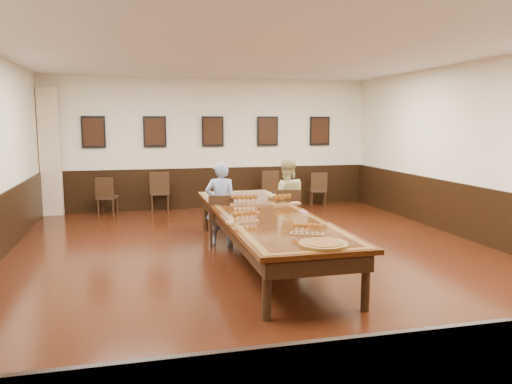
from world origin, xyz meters
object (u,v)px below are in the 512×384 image
object	(u,v)px
person_man	(221,204)
conference_table	(264,221)
spare_chair_b	(160,192)
person_woman	(286,199)
carved_platter	(323,244)
spare_chair_a	(107,196)
spare_chair_c	(268,189)
chair_woman	(287,215)
chair_man	(221,220)
spare_chair_d	(318,189)

from	to	relation	value
person_man	conference_table	size ratio (longest dim) A/B	0.29
spare_chair_b	person_man	bearing A→B (deg)	108.03
person_woman	carved_platter	bearing A→B (deg)	90.15
person_woman	spare_chair_a	bearing A→B (deg)	-34.52
conference_table	spare_chair_c	bearing A→B (deg)	74.10
chair_woman	person_woman	size ratio (longest dim) A/B	0.64
chair_woman	carved_platter	bearing A→B (deg)	90.16
chair_woman	conference_table	size ratio (longest dim) A/B	0.19
spare_chair_a	carved_platter	size ratio (longest dim) A/B	1.24
chair_woman	spare_chair_c	xyz separation A→B (m)	(0.58, 3.45, -0.00)
chair_man	person_man	bearing A→B (deg)	-90.00
chair_woman	person_man	bearing A→B (deg)	10.89
chair_woman	conference_table	bearing A→B (deg)	68.08
person_man	carved_platter	xyz separation A→B (m)	(0.59, -3.32, 0.05)
spare_chair_d	person_man	world-z (taller)	person_man
chair_man	person_woman	bearing A→B (deg)	-162.37
spare_chair_a	person_woman	world-z (taller)	person_woman
carved_platter	conference_table	bearing A→B (deg)	92.99
carved_platter	spare_chair_c	bearing A→B (deg)	80.01
person_woman	conference_table	bearing A→B (deg)	69.58
chair_woman	spare_chair_d	world-z (taller)	chair_woman
chair_man	carved_platter	world-z (taller)	chair_man
chair_man	chair_woman	size ratio (longest dim) A/B	0.95
chair_woman	spare_chair_d	bearing A→B (deg)	-108.61
spare_chair_d	person_man	distance (m)	4.59
spare_chair_a	person_woman	size ratio (longest dim) A/B	0.59
person_woman	conference_table	distance (m)	1.46
spare_chair_b	spare_chair_c	size ratio (longest dim) A/B	1.02
spare_chair_b	person_woman	xyz separation A→B (m)	(2.08, -3.45, 0.26)
person_woman	carved_platter	world-z (taller)	person_woman
chair_woman	spare_chair_a	xyz separation A→B (m)	(-3.26, 3.39, -0.03)
spare_chair_a	spare_chair_d	bearing A→B (deg)	-165.81
chair_woman	spare_chair_b	world-z (taller)	spare_chair_b
chair_woman	person_man	distance (m)	1.23
chair_woman	spare_chair_b	distance (m)	4.11
chair_man	spare_chair_b	distance (m)	3.75
spare_chair_c	conference_table	size ratio (longest dim) A/B	0.19
chair_man	spare_chair_b	world-z (taller)	spare_chair_b
spare_chair_b	carved_platter	xyz separation A→B (m)	(1.44, -6.88, 0.29)
person_man	spare_chair_c	bearing A→B (deg)	-108.88
chair_woman	spare_chair_c	world-z (taller)	chair_woman
person_woman	spare_chair_d	bearing A→B (deg)	-109.11
person_woman	conference_table	size ratio (longest dim) A/B	0.30
person_man	carved_platter	distance (m)	3.37
spare_chair_d	conference_table	bearing A→B (deg)	73.43
person_man	carved_platter	world-z (taller)	person_man
spare_chair_b	carved_platter	bearing A→B (deg)	106.36
person_man	conference_table	world-z (taller)	person_man
chair_man	spare_chair_c	bearing A→B (deg)	-108.43
chair_woman	chair_man	bearing A→B (deg)	15.39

